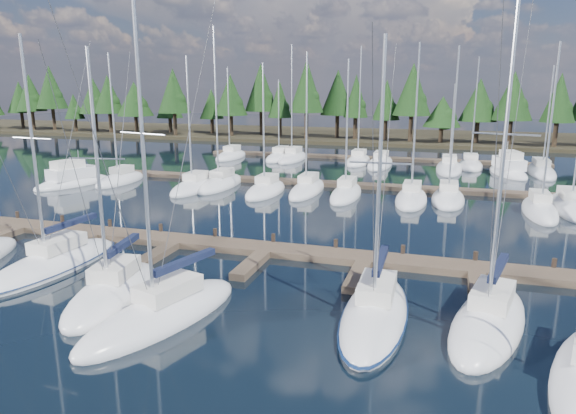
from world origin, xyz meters
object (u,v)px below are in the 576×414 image
(front_sailboat_3, at_px, (163,314))
(front_sailboat_4, at_px, (375,314))
(front_sailboat_1, at_px, (54,264))
(front_sailboat_5, at_px, (489,321))
(main_dock, at_px, (265,252))
(motor_yacht_right, at_px, (508,170))
(front_sailboat_2, at_px, (113,293))
(motor_yacht_left, at_px, (73,180))

(front_sailboat_3, distance_m, front_sailboat_4, 9.25)
(front_sailboat_1, relative_size, front_sailboat_5, 0.89)
(main_dock, xyz_separation_m, front_sailboat_3, (-1.32, -9.51, 0.09))
(front_sailboat_5, xyz_separation_m, motor_yacht_right, (4.85, 41.50, 0.19))
(front_sailboat_4, bearing_deg, main_dock, 138.02)
(front_sailboat_5, bearing_deg, front_sailboat_2, -173.37)
(main_dock, bearing_deg, front_sailboat_3, -97.93)
(main_dock, bearing_deg, front_sailboat_2, -120.88)
(front_sailboat_3, relative_size, front_sailboat_4, 1.17)
(front_sailboat_1, relative_size, front_sailboat_4, 1.05)
(main_dock, xyz_separation_m, front_sailboat_1, (-10.51, -5.55, 0.07))
(front_sailboat_2, xyz_separation_m, front_sailboat_3, (3.52, -1.40, 0.01))
(front_sailboat_1, bearing_deg, front_sailboat_4, -3.81)
(front_sailboat_4, bearing_deg, front_sailboat_1, 176.19)
(front_sailboat_3, bearing_deg, front_sailboat_4, 17.29)
(main_dock, height_order, front_sailboat_3, front_sailboat_3)
(front_sailboat_5, distance_m, motor_yacht_left, 44.02)
(front_sailboat_2, bearing_deg, front_sailboat_1, 155.77)
(front_sailboat_5, bearing_deg, motor_yacht_left, 150.90)
(front_sailboat_4, distance_m, motor_yacht_right, 43.20)
(front_sailboat_3, height_order, front_sailboat_5, front_sailboat_5)
(front_sailboat_1, relative_size, motor_yacht_left, 1.47)
(front_sailboat_1, relative_size, front_sailboat_3, 0.90)
(front_sailboat_3, relative_size, motor_yacht_left, 1.64)
(main_dock, height_order, front_sailboat_4, front_sailboat_4)
(front_sailboat_3, bearing_deg, front_sailboat_5, 14.04)
(front_sailboat_4, xyz_separation_m, motor_yacht_left, (-33.77, 22.04, 0.20))
(motor_yacht_right, bearing_deg, motor_yacht_left, -155.11)
(front_sailboat_2, relative_size, front_sailboat_5, 0.83)
(main_dock, xyz_separation_m, front_sailboat_4, (7.51, -6.76, 0.07))
(main_dock, bearing_deg, front_sailboat_1, -152.14)
(front_sailboat_3, distance_m, motor_yacht_left, 35.16)
(front_sailboat_1, height_order, front_sailboat_4, front_sailboat_1)
(front_sailboat_3, bearing_deg, front_sailboat_1, 156.72)
(front_sailboat_2, xyz_separation_m, front_sailboat_5, (17.04, 1.98, 0.02))
(front_sailboat_3, bearing_deg, front_sailboat_2, 158.28)
(front_sailboat_5, bearing_deg, front_sailboat_3, -165.96)
(front_sailboat_2, relative_size, motor_yacht_right, 1.32)
(front_sailboat_3, xyz_separation_m, front_sailboat_4, (8.83, 2.75, -0.02))
(front_sailboat_1, bearing_deg, motor_yacht_right, 56.06)
(front_sailboat_1, bearing_deg, main_dock, 27.86)
(main_dock, height_order, front_sailboat_2, front_sailboat_2)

